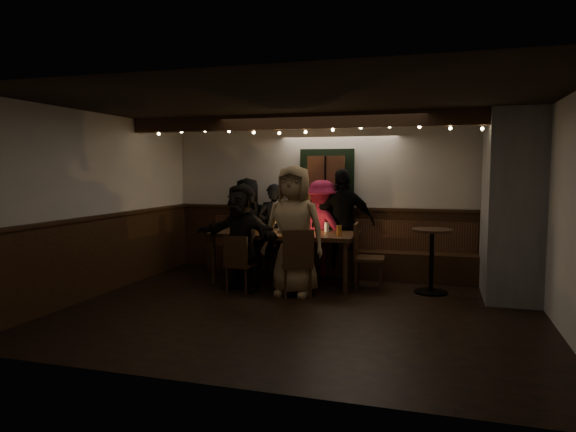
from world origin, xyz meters
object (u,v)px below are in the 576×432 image
(person_g, at_px, (294,231))
(chair_end, at_px, (363,252))
(person_a, at_px, (247,225))
(person_e, at_px, (343,223))
(person_c, at_px, (289,224))
(person_f, at_px, (242,237))
(chair_near_left, at_px, (238,260))
(chair_near_right, at_px, (297,259))
(high_top, at_px, (432,253))
(person_d, at_px, (322,228))
(dining_table, at_px, (284,237))
(person_b, at_px, (274,229))

(person_g, bearing_deg, chair_end, 40.53)
(person_g, bearing_deg, person_a, 133.97)
(person_a, height_order, person_e, person_e)
(person_a, distance_m, person_c, 0.75)
(person_f, bearing_deg, chair_near_left, -70.20)
(chair_near_right, height_order, high_top, chair_near_right)
(person_d, bearing_deg, person_f, 77.85)
(dining_table, xyz_separation_m, chair_end, (1.25, 0.01, -0.18))
(high_top, bearing_deg, chair_near_right, -155.99)
(chair_end, bearing_deg, chair_near_left, -154.93)
(dining_table, relative_size, person_d, 1.40)
(dining_table, relative_size, person_a, 1.37)
(chair_near_right, height_order, person_b, person_b)
(chair_near_right, height_order, person_e, person_e)
(person_b, bearing_deg, person_d, 168.80)
(person_c, xyz_separation_m, person_e, (0.94, -0.01, 0.05))
(dining_table, xyz_separation_m, person_g, (0.36, -0.70, 0.19))
(person_e, relative_size, person_f, 1.13)
(person_a, xyz_separation_m, person_c, (0.75, 0.07, 0.03))
(chair_end, bearing_deg, person_d, 138.67)
(chair_end, height_order, person_e, person_e)
(dining_table, xyz_separation_m, high_top, (2.25, -0.03, -0.15))
(person_a, height_order, person_d, person_a)
(person_a, relative_size, person_c, 0.97)
(chair_near_right, distance_m, person_f, 0.96)
(person_f, height_order, person_g, person_g)
(person_f, bearing_deg, person_e, 66.66)
(person_b, xyz_separation_m, person_f, (-0.07, -1.33, 0.02))
(person_a, xyz_separation_m, person_b, (0.49, -0.01, -0.05))
(chair_near_left, xyz_separation_m, person_g, (0.82, 0.09, 0.46))
(person_b, distance_m, person_d, 0.84)
(chair_near_right, distance_m, person_a, 2.04)
(person_d, xyz_separation_m, person_e, (0.36, 0.03, 0.10))
(dining_table, distance_m, chair_near_left, 0.96)
(person_d, relative_size, person_e, 0.89)
(chair_near_left, xyz_separation_m, person_f, (-0.00, 0.14, 0.33))
(chair_near_right, relative_size, person_d, 0.60)
(dining_table, distance_m, person_a, 1.13)
(person_a, xyz_separation_m, person_e, (1.69, 0.06, 0.08))
(chair_end, xyz_separation_m, person_b, (-1.64, 0.67, 0.22))
(person_b, bearing_deg, person_c, -176.58)
(chair_near_right, height_order, person_f, person_f)
(high_top, distance_m, person_d, 1.96)
(person_d, relative_size, person_f, 1.01)
(chair_near_left, relative_size, person_b, 0.54)
(person_d, height_order, person_g, person_g)
(chair_near_right, height_order, person_d, person_d)
(person_g, bearing_deg, chair_near_right, -55.07)
(person_g, bearing_deg, person_d, 88.66)
(chair_near_left, height_order, person_a, person_a)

